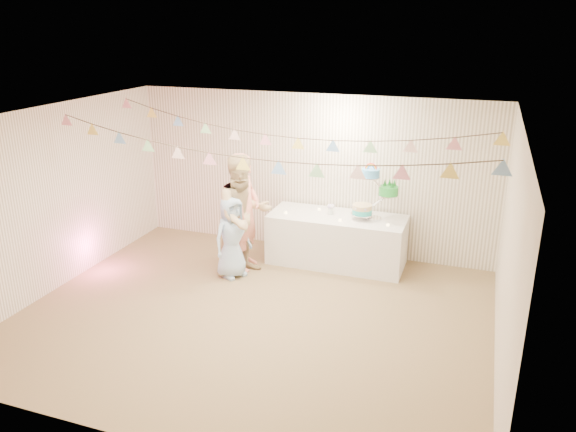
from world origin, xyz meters
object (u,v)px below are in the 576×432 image
(table, at_px, (337,240))
(cake_stand, at_px, (374,196))
(person_adult_a, at_px, (245,212))
(person_adult_b, at_px, (243,215))
(person_child, at_px, (232,237))

(table, relative_size, cake_stand, 2.59)
(cake_stand, bearing_deg, person_adult_a, -160.19)
(person_adult_b, bearing_deg, person_child, -170.40)
(table, bearing_deg, person_adult_b, -147.20)
(table, height_order, cake_stand, cake_stand)
(table, bearing_deg, cake_stand, 5.19)
(table, xyz_separation_m, person_adult_b, (-1.24, -0.80, 0.53))
(cake_stand, xyz_separation_m, person_child, (-1.90, -1.03, -0.53))
(cake_stand, xyz_separation_m, person_adult_a, (-1.85, -0.67, -0.25))
(cake_stand, height_order, person_adult_b, person_adult_b)
(cake_stand, bearing_deg, person_child, -151.60)
(table, height_order, person_adult_a, person_adult_a)
(cake_stand, distance_m, person_adult_b, 1.99)
(cake_stand, height_order, person_adult_a, person_adult_a)
(table, relative_size, person_adult_b, 1.15)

